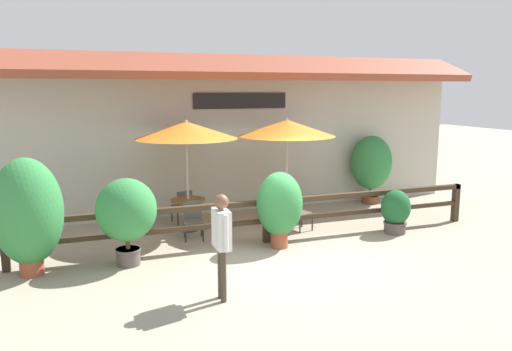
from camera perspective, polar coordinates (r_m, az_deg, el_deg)
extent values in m
plane|color=#9E937F|center=(10.09, 3.43, -9.27)|extent=(60.00, 60.00, 0.00)
cube|color=#BCB7A8|center=(13.56, -3.65, 3.46)|extent=(14.00, 0.40, 3.60)
cube|color=brown|center=(12.97, -3.04, 12.36)|extent=(14.28, 1.48, 0.70)
cube|color=black|center=(13.39, -1.77, 8.54)|extent=(2.58, 0.04, 0.41)
cube|color=#3D2D1E|center=(10.77, 1.23, -3.06)|extent=(10.40, 0.14, 0.11)
cube|color=#3D2D1E|center=(10.87, 1.22, -5.22)|extent=(10.40, 0.10, 0.09)
cube|color=#3D2D1E|center=(10.24, -26.79, -7.24)|extent=(0.14, 0.14, 0.95)
cube|color=#3D2D1E|center=(10.87, 1.22, -5.22)|extent=(0.14, 0.14, 0.95)
cube|color=#3D2D1E|center=(13.57, 21.84, -2.90)|extent=(0.14, 0.14, 0.95)
cylinder|color=#B7B2A8|center=(11.74, -7.81, -0.96)|extent=(0.06, 0.06, 2.24)
cone|color=orange|center=(11.58, -7.96, 5.16)|extent=(2.36, 2.36, 0.39)
sphere|color=#B2ADA3|center=(11.57, -7.98, 6.13)|extent=(0.07, 0.07, 0.07)
cylinder|color=brown|center=(11.82, -7.77, -2.79)|extent=(0.81, 0.81, 0.05)
cylinder|color=#333333|center=(11.91, -7.73, -4.57)|extent=(0.07, 0.07, 0.71)
cylinder|color=#333333|center=(12.00, -7.69, -6.14)|extent=(0.45, 0.45, 0.03)
cube|color=#514C47|center=(11.16, -7.16, -5.26)|extent=(0.48, 0.48, 0.05)
cube|color=#514C47|center=(11.29, -7.26, -3.91)|extent=(0.40, 0.09, 0.40)
cylinder|color=#2D2D2D|center=(11.03, -8.04, -6.64)|extent=(0.04, 0.04, 0.38)
cylinder|color=#2D2D2D|center=(11.06, -6.06, -6.55)|extent=(0.04, 0.04, 0.38)
cylinder|color=#2D2D2D|center=(11.39, -8.17, -6.10)|extent=(0.04, 0.04, 0.38)
cylinder|color=#2D2D2D|center=(11.42, -6.26, -6.02)|extent=(0.04, 0.04, 0.38)
cube|color=#514C47|center=(12.62, -8.48, -3.53)|extent=(0.49, 0.49, 0.05)
cube|color=#514C47|center=(12.40, -8.16, -2.70)|extent=(0.40, 0.11, 0.40)
cylinder|color=#2D2D2D|center=(12.92, -8.02, -4.20)|extent=(0.04, 0.04, 0.38)
cylinder|color=#2D2D2D|center=(12.77, -9.58, -4.40)|extent=(0.04, 0.04, 0.38)
cylinder|color=#2D2D2D|center=(12.58, -7.32, -4.56)|extent=(0.04, 0.04, 0.38)
cylinder|color=#2D2D2D|center=(12.43, -8.92, -4.77)|extent=(0.04, 0.04, 0.38)
cylinder|color=#B7B2A8|center=(12.30, 3.49, -0.40)|extent=(0.06, 0.06, 2.24)
cone|color=orange|center=(12.14, 3.55, 5.44)|extent=(2.36, 2.36, 0.39)
sphere|color=#B2ADA3|center=(12.13, 3.56, 6.37)|extent=(0.07, 0.07, 0.07)
cylinder|color=brown|center=(12.37, 3.47, -2.16)|extent=(0.81, 0.81, 0.05)
cylinder|color=#333333|center=(12.46, 3.46, -3.86)|extent=(0.07, 0.07, 0.71)
cylinder|color=#333333|center=(12.54, 3.44, -5.37)|extent=(0.45, 0.45, 0.03)
cube|color=#514C47|center=(11.85, 5.18, -4.34)|extent=(0.51, 0.51, 0.05)
cube|color=#514C47|center=(11.94, 4.60, -3.11)|extent=(0.39, 0.14, 0.40)
cylinder|color=#2D2D2D|center=(11.65, 5.05, -5.68)|extent=(0.04, 0.04, 0.38)
cylinder|color=#2D2D2D|center=(11.89, 6.45, -5.39)|extent=(0.04, 0.04, 0.38)
cylinder|color=#2D2D2D|center=(11.93, 3.87, -5.29)|extent=(0.04, 0.04, 0.38)
cylinder|color=#2D2D2D|center=(12.17, 5.27, -5.01)|extent=(0.04, 0.04, 0.38)
cube|color=#514C47|center=(13.09, 2.42, -2.95)|extent=(0.46, 0.46, 0.05)
cube|color=#514C47|center=(12.88, 2.82, -2.14)|extent=(0.40, 0.07, 0.40)
cylinder|color=#2D2D2D|center=(13.39, 2.75, -3.61)|extent=(0.04, 0.04, 0.38)
cylinder|color=#2D2D2D|center=(13.22, 1.29, -3.78)|extent=(0.04, 0.04, 0.38)
cylinder|color=#2D2D2D|center=(13.07, 3.54, -3.95)|extent=(0.04, 0.04, 0.38)
cylinder|color=#2D2D2D|center=(12.89, 2.06, -4.13)|extent=(0.04, 0.04, 0.38)
cylinder|color=#9E4C33|center=(10.61, 2.68, -7.24)|extent=(0.36, 0.36, 0.37)
cylinder|color=#9E4C33|center=(10.57, 2.68, -6.39)|extent=(0.39, 0.39, 0.04)
ellipsoid|color=#338442|center=(10.42, 2.71, -3.26)|extent=(0.98, 0.88, 1.35)
cylinder|color=#564C47|center=(9.89, -14.37, -8.98)|extent=(0.44, 0.44, 0.32)
cylinder|color=#564C47|center=(9.84, -14.40, -8.20)|extent=(0.48, 0.48, 0.04)
cylinder|color=brown|center=(9.79, -14.45, -7.10)|extent=(0.08, 0.08, 0.36)
ellipsoid|color=#338442|center=(9.64, -14.60, -3.81)|extent=(1.13, 1.01, 1.19)
cylinder|color=#564C47|center=(12.08, 15.58, -5.74)|extent=(0.49, 0.49, 0.26)
cylinder|color=#564C47|center=(12.05, 15.61, -5.23)|extent=(0.53, 0.53, 0.04)
ellipsoid|color=#1E5B2D|center=(11.96, 15.69, -3.53)|extent=(0.70, 0.63, 0.82)
cylinder|color=#9E4C33|center=(9.93, -24.25, -9.36)|extent=(0.41, 0.41, 0.35)
cylinder|color=#9E4C33|center=(9.89, -24.31, -8.50)|extent=(0.45, 0.45, 0.04)
ellipsoid|color=#338442|center=(9.67, -24.66, -3.77)|extent=(1.21, 1.09, 1.92)
cylinder|color=brown|center=(15.05, 12.89, -2.66)|extent=(0.48, 0.48, 0.22)
cylinder|color=brown|center=(15.03, 12.90, -2.32)|extent=(0.52, 0.52, 0.04)
cylinder|color=brown|center=(14.98, 12.94, -1.37)|extent=(0.09, 0.09, 0.47)
ellipsoid|color=#338442|center=(14.86, 13.05, 1.47)|extent=(1.21, 1.09, 1.55)
cylinder|color=#42382D|center=(8.09, -4.06, -10.95)|extent=(0.10, 0.10, 0.86)
cylinder|color=#42382D|center=(7.94, -3.74, -11.36)|extent=(0.10, 0.10, 0.86)
cube|color=silver|center=(7.78, -3.96, -6.11)|extent=(0.22, 0.47, 0.61)
cylinder|color=silver|center=(8.03, -4.45, -5.62)|extent=(0.07, 0.07, 0.58)
cylinder|color=silver|center=(7.54, -3.45, -6.63)|extent=(0.07, 0.07, 0.58)
sphere|color=brown|center=(7.67, -4.00, -3.01)|extent=(0.23, 0.23, 0.23)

